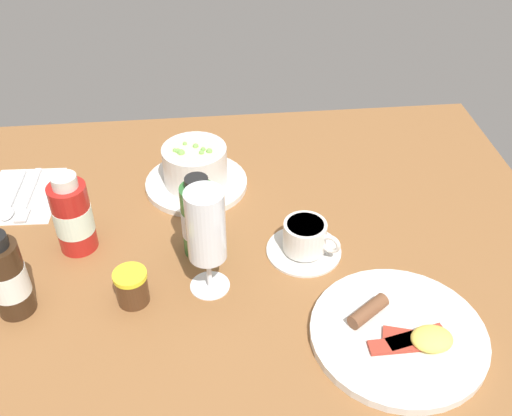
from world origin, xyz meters
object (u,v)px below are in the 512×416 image
at_px(breakfast_plate, 400,334).
at_px(jam_jar, 132,287).
at_px(sauce_bottle_brown, 7,278).
at_px(sauce_bottle_red, 73,216).
at_px(coffee_cup, 305,240).
at_px(porridge_bowl, 195,169).
at_px(wine_glass, 206,230).
at_px(sauce_bottle_green, 199,219).
at_px(cutlery_setting, 22,196).

bearing_deg(breakfast_plate, jam_jar, -16.45).
distance_m(jam_jar, sauce_bottle_brown, 0.18).
xyz_separation_m(sauce_bottle_red, sauce_bottle_brown, (0.08, 0.13, 0.00)).
height_order(sauce_bottle_brown, breakfast_plate, sauce_bottle_brown).
distance_m(coffee_cup, breakfast_plate, 0.22).
distance_m(sauce_bottle_brown, breakfast_plate, 0.58).
bearing_deg(porridge_bowl, wine_glass, 93.12).
bearing_deg(porridge_bowl, sauce_bottle_red, 37.14).
xyz_separation_m(sauce_bottle_red, sauce_bottle_green, (-0.21, 0.03, 0.00)).
distance_m(porridge_bowl, coffee_cup, 0.27).
distance_m(cutlery_setting, coffee_cup, 0.55).
bearing_deg(cutlery_setting, wine_glass, 142.08).
relative_size(porridge_bowl, wine_glass, 1.05).
xyz_separation_m(cutlery_setting, jam_jar, (-0.23, 0.29, 0.03)).
relative_size(jam_jar, sauce_bottle_green, 0.39).
relative_size(sauce_bottle_green, sauce_bottle_brown, 1.02).
height_order(coffee_cup, sauce_bottle_green, sauce_bottle_green).
bearing_deg(jam_jar, coffee_cup, -163.67).
xyz_separation_m(coffee_cup, sauce_bottle_brown, (0.46, 0.08, 0.04)).
xyz_separation_m(coffee_cup, breakfast_plate, (-0.11, 0.20, -0.02)).
bearing_deg(sauce_bottle_red, cutlery_setting, -50.18).
bearing_deg(coffee_cup, jam_jar, 16.33).
relative_size(cutlery_setting, coffee_cup, 1.42).
distance_m(porridge_bowl, jam_jar, 0.31).
bearing_deg(porridge_bowl, breakfast_plate, 125.11).
height_order(coffee_cup, sauce_bottle_red, sauce_bottle_red).
height_order(cutlery_setting, coffee_cup, coffee_cup).
bearing_deg(sauce_bottle_green, wine_glass, 97.16).
bearing_deg(porridge_bowl, sauce_bottle_brown, 46.00).
height_order(sauce_bottle_red, sauce_bottle_green, sauce_bottle_green).
height_order(jam_jar, sauce_bottle_brown, sauce_bottle_brown).
xyz_separation_m(sauce_bottle_red, breakfast_plate, (-0.49, 0.25, -0.06)).
bearing_deg(breakfast_plate, cutlery_setting, -33.16).
relative_size(wine_glass, sauce_bottle_green, 1.25).
xyz_separation_m(cutlery_setting, wine_glass, (-0.34, 0.27, 0.12)).
bearing_deg(porridge_bowl, sauce_bottle_green, 91.20).
height_order(cutlery_setting, sauce_bottle_red, sauce_bottle_red).
bearing_deg(sauce_bottle_red, wine_glass, 151.79).
relative_size(sauce_bottle_red, breakfast_plate, 0.57).
distance_m(cutlery_setting, sauce_bottle_brown, 0.30).
bearing_deg(coffee_cup, porridge_bowl, -49.45).
bearing_deg(sauce_bottle_red, porridge_bowl, -142.86).
bearing_deg(coffee_cup, sauce_bottle_brown, 10.15).
bearing_deg(breakfast_plate, sauce_bottle_green, -38.09).
height_order(coffee_cup, sauce_bottle_brown, sauce_bottle_brown).
bearing_deg(sauce_bottle_green, jam_jar, 44.34).
height_order(wine_glass, sauce_bottle_green, wine_glass).
xyz_separation_m(wine_glass, jam_jar, (0.12, 0.02, -0.09)).
xyz_separation_m(sauce_bottle_green, sauce_bottle_brown, (0.28, 0.10, -0.00)).
relative_size(sauce_bottle_brown, breakfast_plate, 0.57).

